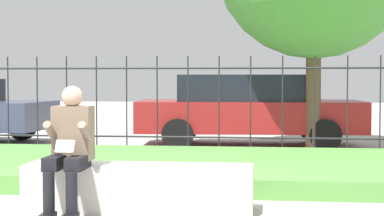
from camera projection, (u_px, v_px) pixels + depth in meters
name	position (u px, v px, depth m)	size (l,w,h in m)	color
ground_plane	(135.00, 211.00, 6.52)	(60.00, 60.00, 0.00)	#B2AFA8
stone_bench	(139.00, 190.00, 6.51)	(2.31, 0.50, 0.47)	beige
person_seated_reader	(70.00, 145.00, 6.27)	(0.42, 0.73, 1.27)	black
grass_berm	(170.00, 167.00, 8.93)	(9.98, 3.47, 0.22)	#569342
iron_fence	(188.00, 105.00, 10.91)	(7.98, 0.03, 1.73)	#232326
car_parked_center	(247.00, 109.00, 12.76)	(4.50, 2.10, 1.42)	maroon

